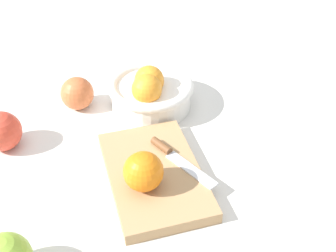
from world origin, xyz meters
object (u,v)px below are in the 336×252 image
object	(u,v)px
bowl	(150,92)
apple_front_left_2	(1,131)
orange_on_board	(143,172)
apple_front_left	(77,93)
knife	(174,156)
cutting_board	(154,175)

from	to	relation	value
bowl	apple_front_left_2	distance (m)	0.30
orange_on_board	apple_front_left	distance (m)	0.30
bowl	knife	world-z (taller)	bowl
knife	orange_on_board	bearing A→B (deg)	-48.75
knife	apple_front_left	xyz separation A→B (m)	(-0.23, -0.16, 0.01)
cutting_board	knife	world-z (taller)	knife
bowl	orange_on_board	world-z (taller)	bowl
bowl	apple_front_left_2	world-z (taller)	bowl
orange_on_board	apple_front_left_2	world-z (taller)	orange_on_board
cutting_board	apple_front_left	world-z (taller)	apple_front_left
bowl	apple_front_left	distance (m)	0.15
cutting_board	orange_on_board	bearing A→B (deg)	-36.30
knife	apple_front_left	size ratio (longest dim) A/B	2.04
cutting_board	orange_on_board	distance (m)	0.06
apple_front_left	apple_front_left_2	xyz separation A→B (m)	(0.10, -0.15, 0.00)
apple_front_left	apple_front_left_2	world-z (taller)	apple_front_left_2
bowl	orange_on_board	size ratio (longest dim) A/B	2.67
cutting_board	knife	size ratio (longest dim) A/B	1.74
cutting_board	apple_front_left_2	xyz separation A→B (m)	(-0.15, -0.26, 0.03)
knife	apple_front_left_2	bearing A→B (deg)	-112.70
bowl	apple_front_left	world-z (taller)	bowl
bowl	cutting_board	distance (m)	0.22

